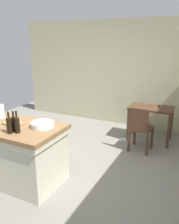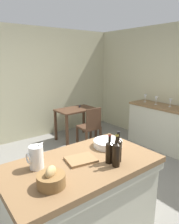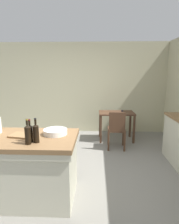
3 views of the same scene
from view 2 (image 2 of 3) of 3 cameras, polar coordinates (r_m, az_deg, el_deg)
ground_plane at (r=3.23m, az=-1.31°, el=-21.31°), size 6.76×6.76×0.00m
wall_back at (r=5.00m, az=-19.41°, el=6.93°), size 5.32×0.12×2.60m
island_table at (r=2.31m, az=-2.08°, el=-22.76°), size 1.53×0.86×0.91m
side_cabinet at (r=4.74m, az=18.83°, el=-3.78°), size 0.52×1.39×0.93m
writing_desk at (r=4.89m, az=-3.76°, el=-0.50°), size 0.91×0.58×0.80m
wooden_chair at (r=4.41m, az=0.21°, el=-3.97°), size 0.42×0.42×0.90m
pitcher at (r=1.99m, az=-14.47°, el=-11.88°), size 0.17×0.13×0.26m
wash_bowl at (r=2.42m, az=5.06°, el=-8.55°), size 0.33×0.33×0.07m
bread_basket at (r=1.74m, az=-10.50°, el=-17.71°), size 0.23×0.23×0.17m
cutting_board at (r=2.11m, az=-2.36°, el=-12.93°), size 0.32×0.27×0.02m
wine_bottle_dark at (r=2.07m, az=7.85°, el=-10.14°), size 0.07×0.07×0.31m
wine_bottle_amber at (r=2.03m, az=5.46°, el=-10.74°), size 0.07×0.07×0.29m
wine_bottle_green at (r=1.97m, az=7.38°, el=-11.30°), size 0.07×0.07×0.31m
wine_glass_left at (r=4.55m, az=21.37°, el=2.74°), size 0.07×0.07×0.16m
wine_glass_middle at (r=4.67m, az=17.88°, el=3.45°), size 0.07×0.07×0.18m
wine_glass_right at (r=4.88m, az=15.08°, el=4.05°), size 0.07×0.07×0.17m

